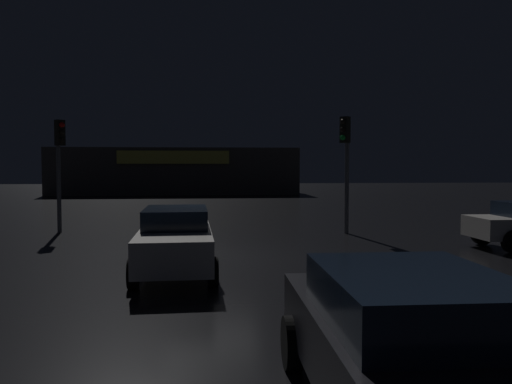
% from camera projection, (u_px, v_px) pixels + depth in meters
% --- Properties ---
extents(ground_plane, '(120.00, 120.00, 0.00)m').
position_uv_depth(ground_plane, '(212.00, 258.00, 14.17)').
color(ground_plane, black).
extents(store_building, '(21.97, 6.47, 4.15)m').
position_uv_depth(store_building, '(176.00, 171.00, 47.05)').
color(store_building, '#4C4742').
rests_on(store_building, ground).
extents(traffic_signal_main, '(0.42, 0.42, 4.29)m').
position_uv_depth(traffic_signal_main, '(59.00, 155.00, 19.45)').
color(traffic_signal_main, '#595B60').
rests_on(traffic_signal_main, ground).
extents(traffic_signal_cross_right, '(0.42, 0.42, 4.38)m').
position_uv_depth(traffic_signal_cross_right, '(346.00, 153.00, 19.13)').
color(traffic_signal_cross_right, '#595B60').
rests_on(traffic_signal_cross_right, ground).
extents(car_near, '(1.98, 4.61, 1.52)m').
position_uv_depth(car_near, '(176.00, 239.00, 12.26)').
color(car_near, silver).
rests_on(car_near, ground).
extents(car_far, '(2.11, 4.51, 1.54)m').
position_uv_depth(car_far, '(409.00, 345.00, 4.97)').
color(car_far, black).
rests_on(car_far, ground).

